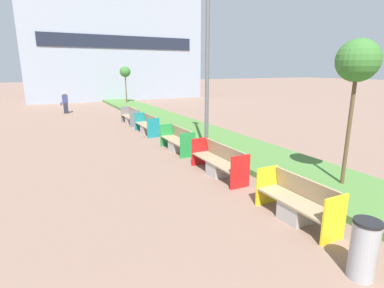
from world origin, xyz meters
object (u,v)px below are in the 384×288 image
(bench_green_frame, at_px, (178,142))
(sapling_tree_near, at_px, (358,62))
(bench_grey_frame, at_px, (131,118))
(street_lamp_post, at_px, (208,18))
(litter_bin, at_px, (364,249))
(sapling_tree_far, at_px, (125,72))
(bench_red_frame, at_px, (219,163))
(bench_teal_frame, at_px, (147,126))
(bench_yellow_frame, at_px, (297,205))
(pedestrian_walking, at_px, (65,103))

(bench_green_frame, xyz_separation_m, sapling_tree_near, (2.40, -5.61, 2.99))
(bench_green_frame, bearing_deg, sapling_tree_near, -66.85)
(bench_grey_frame, height_order, sapling_tree_near, sapling_tree_near)
(bench_green_frame, xyz_separation_m, street_lamp_post, (0.61, -1.24, 4.50))
(litter_bin, relative_size, sapling_tree_far, 0.29)
(bench_grey_frame, bearing_deg, bench_green_frame, -90.00)
(bench_red_frame, xyz_separation_m, bench_teal_frame, (-0.00, 6.89, -0.01))
(bench_teal_frame, relative_size, litter_bin, 2.17)
(bench_red_frame, bearing_deg, sapling_tree_near, -46.13)
(street_lamp_post, distance_m, sapling_tree_far, 18.40)
(bench_teal_frame, bearing_deg, sapling_tree_near, -75.66)
(bench_yellow_frame, relative_size, bench_grey_frame, 0.93)
(bench_red_frame, xyz_separation_m, bench_grey_frame, (-0.00, 9.94, -0.01))
(bench_green_frame, height_order, bench_teal_frame, same)
(bench_grey_frame, xyz_separation_m, street_lamp_post, (0.61, -8.06, 4.50))
(litter_bin, xyz_separation_m, sapling_tree_far, (2.87, 25.11, 2.41))
(bench_teal_frame, bearing_deg, pedestrian_walking, 108.05)
(bench_red_frame, height_order, pedestrian_walking, pedestrian_walking)
(bench_teal_frame, relative_size, street_lamp_post, 0.24)
(sapling_tree_far, bearing_deg, bench_grey_frame, -103.31)
(bench_grey_frame, bearing_deg, bench_red_frame, -89.98)
(bench_red_frame, xyz_separation_m, pedestrian_walking, (-3.12, 16.44, 0.41))
(bench_yellow_frame, height_order, street_lamp_post, street_lamp_post)
(street_lamp_post, height_order, sapling_tree_far, street_lamp_post)
(bench_yellow_frame, xyz_separation_m, bench_teal_frame, (0.00, 10.10, 0.01))
(bench_red_frame, distance_m, bench_grey_frame, 9.94)
(bench_red_frame, height_order, litter_bin, litter_bin)
(bench_teal_frame, xyz_separation_m, pedestrian_walking, (-3.11, 9.55, 0.42))
(bench_green_frame, height_order, litter_bin, litter_bin)
(bench_grey_frame, relative_size, sapling_tree_near, 0.53)
(bench_red_frame, bearing_deg, sapling_tree_far, 83.20)
(bench_yellow_frame, distance_m, bench_teal_frame, 10.10)
(litter_bin, height_order, pedestrian_walking, pedestrian_walking)
(bench_green_frame, relative_size, litter_bin, 2.09)
(bench_yellow_frame, xyz_separation_m, sapling_tree_far, (2.40, 23.28, 2.54))
(street_lamp_post, bearing_deg, bench_red_frame, -107.99)
(street_lamp_post, height_order, pedestrian_walking, street_lamp_post)
(bench_red_frame, xyz_separation_m, bench_green_frame, (-0.00, 3.12, -0.01))
(street_lamp_post, relative_size, pedestrian_walking, 5.69)
(bench_grey_frame, bearing_deg, litter_bin, -91.81)
(bench_teal_frame, relative_size, bench_grey_frame, 1.02)
(bench_yellow_frame, xyz_separation_m, sapling_tree_near, (2.40, 0.71, 2.99))
(bench_teal_frame, height_order, sapling_tree_far, sapling_tree_far)
(litter_bin, relative_size, street_lamp_post, 0.11)
(bench_red_frame, distance_m, pedestrian_walking, 16.74)
(bench_red_frame, height_order, sapling_tree_near, sapling_tree_near)
(bench_green_frame, xyz_separation_m, bench_grey_frame, (0.00, 6.82, 0.00))
(street_lamp_post, bearing_deg, bench_green_frame, 116.22)
(bench_red_frame, height_order, street_lamp_post, street_lamp_post)
(bench_yellow_frame, distance_m, pedestrian_walking, 19.90)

